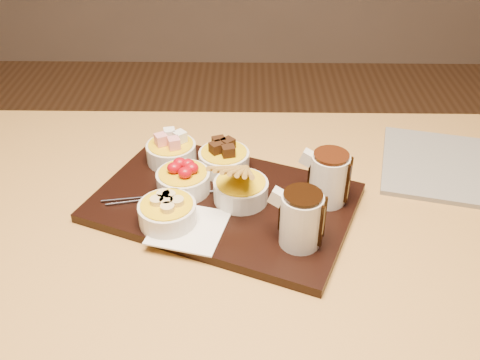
{
  "coord_description": "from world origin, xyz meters",
  "views": [
    {
      "loc": [
        0.04,
        -0.76,
        1.36
      ],
      "look_at": [
        0.03,
        0.03,
        0.81
      ],
      "focal_mm": 40.0,
      "sensor_mm": 36.0,
      "label": 1
    }
  ],
  "objects_px": {
    "bowl_strawberries": "(183,182)",
    "pitcher_dark_chocolate": "(301,220)",
    "serving_board": "(224,202)",
    "pitcher_milk_chocolate": "(329,179)",
    "newspaper": "(463,169)",
    "dining_table": "(225,256)"
  },
  "relations": [
    {
      "from": "pitcher_milk_chocolate",
      "to": "newspaper",
      "type": "xyz_separation_m",
      "value": [
        0.29,
        0.13,
        -0.06
      ]
    },
    {
      "from": "pitcher_dark_chocolate",
      "to": "newspaper",
      "type": "height_order",
      "value": "pitcher_dark_chocolate"
    },
    {
      "from": "bowl_strawberries",
      "to": "pitcher_milk_chocolate",
      "type": "xyz_separation_m",
      "value": [
        0.26,
        -0.03,
        0.03
      ]
    },
    {
      "from": "dining_table",
      "to": "bowl_strawberries",
      "type": "xyz_separation_m",
      "value": [
        -0.08,
        0.05,
        0.14
      ]
    },
    {
      "from": "pitcher_dark_chocolate",
      "to": "pitcher_milk_chocolate",
      "type": "distance_m",
      "value": 0.13
    },
    {
      "from": "pitcher_dark_chocolate",
      "to": "pitcher_milk_chocolate",
      "type": "xyz_separation_m",
      "value": [
        0.06,
        0.12,
        0.0
      ]
    },
    {
      "from": "pitcher_dark_chocolate",
      "to": "dining_table",
      "type": "bearing_deg",
      "value": 167.29
    },
    {
      "from": "serving_board",
      "to": "pitcher_milk_chocolate",
      "type": "xyz_separation_m",
      "value": [
        0.19,
        -0.0,
        0.06
      ]
    },
    {
      "from": "pitcher_dark_chocolate",
      "to": "newspaper",
      "type": "distance_m",
      "value": 0.43
    },
    {
      "from": "serving_board",
      "to": "newspaper",
      "type": "height_order",
      "value": "serving_board"
    },
    {
      "from": "bowl_strawberries",
      "to": "pitcher_dark_chocolate",
      "type": "xyz_separation_m",
      "value": [
        0.21,
        -0.14,
        0.03
      ]
    },
    {
      "from": "pitcher_dark_chocolate",
      "to": "pitcher_milk_chocolate",
      "type": "height_order",
      "value": "same"
    },
    {
      "from": "serving_board",
      "to": "pitcher_milk_chocolate",
      "type": "distance_m",
      "value": 0.2
    },
    {
      "from": "dining_table",
      "to": "pitcher_milk_chocolate",
      "type": "bearing_deg",
      "value": 8.4
    },
    {
      "from": "serving_board",
      "to": "pitcher_dark_chocolate",
      "type": "bearing_deg",
      "value": -19.98
    },
    {
      "from": "bowl_strawberries",
      "to": "pitcher_dark_chocolate",
      "type": "bearing_deg",
      "value": -34.85
    },
    {
      "from": "dining_table",
      "to": "bowl_strawberries",
      "type": "bearing_deg",
      "value": 145.25
    },
    {
      "from": "bowl_strawberries",
      "to": "newspaper",
      "type": "bearing_deg",
      "value": 10.21
    },
    {
      "from": "serving_board",
      "to": "newspaper",
      "type": "distance_m",
      "value": 0.5
    },
    {
      "from": "dining_table",
      "to": "pitcher_milk_chocolate",
      "type": "relative_size",
      "value": 12.82
    },
    {
      "from": "bowl_strawberries",
      "to": "serving_board",
      "type": "bearing_deg",
      "value": -18.62
    },
    {
      "from": "serving_board",
      "to": "bowl_strawberries",
      "type": "distance_m",
      "value": 0.08
    }
  ]
}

